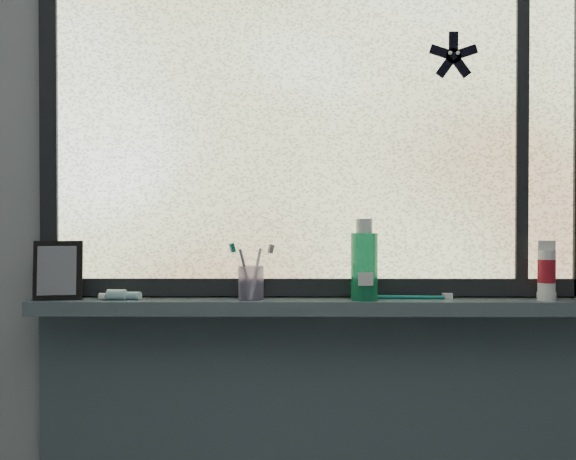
{
  "coord_description": "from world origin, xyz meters",
  "views": [
    {
      "loc": [
        -0.07,
        -0.59,
        1.25
      ],
      "look_at": [
        -0.08,
        1.05,
        1.22
      ],
      "focal_mm": 40.0,
      "sensor_mm": 36.0,
      "label": 1
    }
  ],
  "objects_px": {
    "vanity_mirror": "(58,270)",
    "cream_tube": "(547,268)",
    "toothbrush_cup": "(251,283)",
    "mouthwash_bottle": "(364,259)"
  },
  "relations": [
    {
      "from": "vanity_mirror",
      "to": "cream_tube",
      "type": "bearing_deg",
      "value": -11.74
    },
    {
      "from": "vanity_mirror",
      "to": "cream_tube",
      "type": "relative_size",
      "value": 1.39
    },
    {
      "from": "toothbrush_cup",
      "to": "mouthwash_bottle",
      "type": "bearing_deg",
      "value": -1.85
    },
    {
      "from": "vanity_mirror",
      "to": "mouthwash_bottle",
      "type": "height_order",
      "value": "mouthwash_bottle"
    },
    {
      "from": "toothbrush_cup",
      "to": "cream_tube",
      "type": "distance_m",
      "value": 0.84
    },
    {
      "from": "cream_tube",
      "to": "mouthwash_bottle",
      "type": "bearing_deg",
      "value": -179.23
    },
    {
      "from": "mouthwash_bottle",
      "to": "cream_tube",
      "type": "distance_m",
      "value": 0.52
    },
    {
      "from": "toothbrush_cup",
      "to": "cream_tube",
      "type": "relative_size",
      "value": 0.79
    },
    {
      "from": "cream_tube",
      "to": "toothbrush_cup",
      "type": "bearing_deg",
      "value": 179.76
    },
    {
      "from": "mouthwash_bottle",
      "to": "toothbrush_cup",
      "type": "bearing_deg",
      "value": 178.15
    }
  ]
}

